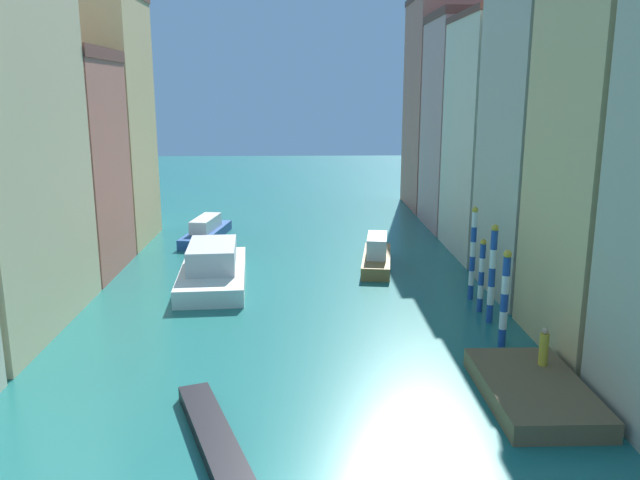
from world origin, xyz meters
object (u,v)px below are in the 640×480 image
(waterfront_dock, at_px, (533,391))
(motorboat_0, at_px, (377,255))
(mooring_pole_0, at_px, (505,298))
(vaporetto_white, at_px, (213,268))
(motorboat_1, at_px, (206,231))
(mooring_pole_3, at_px, (473,253))
(mooring_pole_2, at_px, (481,275))
(gondola_black, at_px, (222,455))
(person_on_dock, at_px, (544,348))
(mooring_pole_1, at_px, (492,273))

(waterfront_dock, bearing_deg, motorboat_0, 101.05)
(waterfront_dock, xyz_separation_m, mooring_pole_0, (0.43, 5.25, 1.95))
(vaporetto_white, height_order, motorboat_1, vaporetto_white)
(mooring_pole_3, bearing_deg, motorboat_1, 137.51)
(mooring_pole_2, relative_size, mooring_pole_3, 0.75)
(motorboat_0, bearing_deg, gondola_black, -108.40)
(mooring_pole_2, xyz_separation_m, vaporetto_white, (-14.82, 5.64, -1.09))
(mooring_pole_0, relative_size, mooring_pole_2, 1.15)
(person_on_dock, relative_size, mooring_pole_1, 0.31)
(motorboat_1, bearing_deg, waterfront_dock, -59.56)
(person_on_dock, distance_m, motorboat_1, 31.23)
(motorboat_0, distance_m, motorboat_1, 15.20)
(person_on_dock, xyz_separation_m, mooring_pole_0, (-0.43, 3.78, 0.84))
(person_on_dock, distance_m, mooring_pole_1, 6.97)
(mooring_pole_3, bearing_deg, mooring_pole_2, -91.32)
(person_on_dock, height_order, motorboat_1, person_on_dock)
(person_on_dock, distance_m, gondola_black, 13.31)
(waterfront_dock, xyz_separation_m, motorboat_0, (-3.71, 18.98, 0.41))
(mooring_pole_0, distance_m, mooring_pole_3, 6.81)
(gondola_black, distance_m, motorboat_1, 31.81)
(gondola_black, xyz_separation_m, motorboat_1, (-4.93, 31.43, 0.41))
(mooring_pole_1, bearing_deg, person_on_dock, -89.18)
(mooring_pole_1, bearing_deg, gondola_black, -134.70)
(waterfront_dock, relative_size, mooring_pole_2, 1.65)
(waterfront_dock, xyz_separation_m, motorboat_1, (-16.22, 27.60, 0.28))
(mooring_pole_0, relative_size, motorboat_1, 0.56)
(person_on_dock, relative_size, mooring_pole_3, 0.30)
(mooring_pole_2, height_order, motorboat_0, mooring_pole_2)
(mooring_pole_1, relative_size, motorboat_1, 0.62)
(person_on_dock, bearing_deg, mooring_pole_1, 90.82)
(mooring_pole_0, height_order, gondola_black, mooring_pole_0)
(waterfront_dock, height_order, mooring_pole_2, mooring_pole_2)
(waterfront_dock, relative_size, mooring_pole_1, 1.28)
(gondola_black, height_order, motorboat_1, motorboat_1)
(mooring_pole_2, relative_size, motorboat_0, 0.55)
(waterfront_dock, bearing_deg, motorboat_1, 120.44)
(motorboat_1, bearing_deg, person_on_dock, -56.82)
(waterfront_dock, xyz_separation_m, mooring_pole_1, (0.76, 8.36, 2.21))
(mooring_pole_0, bearing_deg, motorboat_0, 106.76)
(person_on_dock, distance_m, mooring_pole_2, 8.54)
(waterfront_dock, relative_size, vaporetto_white, 0.65)
(mooring_pole_3, relative_size, motorboat_0, 0.74)
(person_on_dock, relative_size, vaporetto_white, 0.16)
(person_on_dock, distance_m, vaporetto_white, 20.61)
(vaporetto_white, xyz_separation_m, gondola_black, (2.81, -19.46, -0.68))
(mooring_pole_2, xyz_separation_m, mooring_pole_3, (0.05, 2.04, 0.67))
(vaporetto_white, bearing_deg, mooring_pole_3, -13.60)
(mooring_pole_3, xyz_separation_m, motorboat_1, (-16.99, 15.56, -2.03))
(waterfront_dock, height_order, gondola_black, waterfront_dock)
(mooring_pole_1, distance_m, gondola_black, 17.30)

